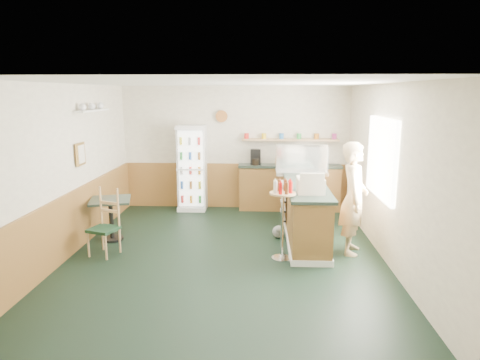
# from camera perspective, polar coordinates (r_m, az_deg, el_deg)

# --- Properties ---
(ground) EXTENTS (6.00, 6.00, 0.00)m
(ground) POSITION_cam_1_polar(r_m,az_deg,el_deg) (6.96, -2.07, -10.00)
(ground) COLOR black
(ground) RESTS_ON ground
(room_envelope) EXTENTS (5.04, 6.02, 2.72)m
(room_envelope) POSITION_cam_1_polar(r_m,az_deg,el_deg) (7.30, -3.45, 3.40)
(room_envelope) COLOR beige
(room_envelope) RESTS_ON ground
(service_counter) EXTENTS (0.68, 3.01, 1.01)m
(service_counter) POSITION_cam_1_polar(r_m,az_deg,el_deg) (7.85, 8.48, -4.06)
(service_counter) COLOR olive
(service_counter) RESTS_ON ground
(back_counter) EXTENTS (2.24, 0.42, 1.69)m
(back_counter) POSITION_cam_1_polar(r_m,az_deg,el_deg) (9.49, 6.52, -0.75)
(back_counter) COLOR olive
(back_counter) RESTS_ON ground
(drinks_fridge) EXTENTS (0.62, 0.53, 1.87)m
(drinks_fridge) POSITION_cam_1_polar(r_m,az_deg,el_deg) (9.45, -6.41, 1.60)
(drinks_fridge) COLOR white
(drinks_fridge) RESTS_ON ground
(display_case) EXTENTS (0.98, 0.51, 0.56)m
(display_case) POSITION_cam_1_polar(r_m,az_deg,el_deg) (8.32, 8.21, 2.67)
(display_case) COLOR silver
(display_case) RESTS_ON service_counter
(cash_register) EXTENTS (0.41, 0.44, 0.24)m
(cash_register) POSITION_cam_1_polar(r_m,az_deg,el_deg) (6.81, 9.38, -0.70)
(cash_register) COLOR beige
(cash_register) RESTS_ON service_counter
(shopkeeper) EXTENTS (0.56, 0.69, 1.81)m
(shopkeeper) POSITION_cam_1_polar(r_m,az_deg,el_deg) (7.04, 14.92, -2.40)
(shopkeeper) COLOR tan
(shopkeeper) RESTS_ON ground
(condiment_stand) EXTENTS (0.40, 0.40, 1.25)m
(condiment_stand) POSITION_cam_1_polar(r_m,az_deg,el_deg) (6.59, 5.68, -3.65)
(condiment_stand) COLOR silver
(condiment_stand) RESTS_ON ground
(newspaper_rack) EXTENTS (0.09, 0.45, 0.71)m
(newspaper_rack) POSITION_cam_1_polar(r_m,az_deg,el_deg) (8.00, 5.81, -2.79)
(newspaper_rack) COLOR black
(newspaper_rack) RESTS_ON ground
(cafe_table) EXTENTS (0.82, 0.82, 0.74)m
(cafe_table) POSITION_cam_1_polar(r_m,az_deg,el_deg) (7.83, -16.84, -4.01)
(cafe_table) COLOR black
(cafe_table) RESTS_ON ground
(cafe_chair) EXTENTS (0.50, 0.51, 1.07)m
(cafe_chair) POSITION_cam_1_polar(r_m,az_deg,el_deg) (7.22, -17.58, -5.08)
(cafe_chair) COLOR black
(cafe_chair) RESTS_ON ground
(dog_doorstop) EXTENTS (0.21, 0.28, 0.26)m
(dog_doorstop) POSITION_cam_1_polar(r_m,az_deg,el_deg) (7.73, 5.15, -6.83)
(dog_doorstop) COLOR gray
(dog_doorstop) RESTS_ON ground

